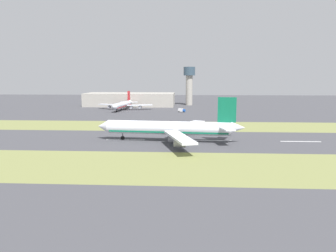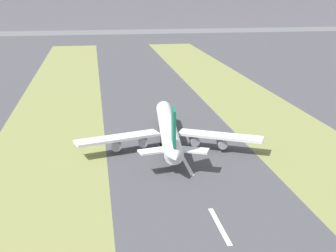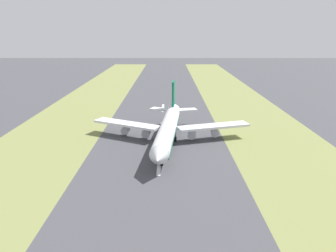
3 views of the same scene
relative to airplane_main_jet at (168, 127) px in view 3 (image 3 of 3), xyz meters
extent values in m
plane|color=#424247|center=(3.04, -3.84, -6.02)|extent=(800.00, 800.00, 0.00)
cube|color=olive|center=(-41.96, -3.84, -6.02)|extent=(40.00, 600.00, 0.01)
cube|color=olive|center=(48.04, -3.84, -6.02)|extent=(40.00, 600.00, 0.01)
cube|color=silver|center=(3.04, -58.10, -6.01)|extent=(1.20, 18.00, 0.01)
cube|color=silver|center=(3.04, -18.10, -6.01)|extent=(1.20, 18.00, 0.01)
cube|color=silver|center=(3.04, 21.90, -6.01)|extent=(1.20, 18.00, 0.01)
cylinder|color=silver|center=(0.18, 1.90, 0.18)|extent=(11.20, 56.32, 6.00)
cone|color=silver|center=(3.02, 32.26, 0.18)|extent=(6.32, 5.53, 5.88)
cone|color=silver|center=(-2.72, -28.97, 0.98)|extent=(5.64, 6.45, 5.10)
cube|color=#0F6647|center=(0.18, 1.90, -1.47)|extent=(10.69, 54.06, 0.70)
cube|color=silver|center=(-17.92, -3.66, -0.72)|extent=(29.50, 14.06, 0.90)
cube|color=silver|center=(16.93, -6.92, -0.72)|extent=(28.51, 18.65, 0.90)
cylinder|color=#93939E|center=(-9.16, -1.25, -3.17)|extent=(3.63, 5.08, 3.20)
cylinder|color=#93939E|center=(-18.44, -3.89, -3.17)|extent=(3.63, 5.08, 3.20)
cylinder|color=#93939E|center=(8.77, -2.93, -3.17)|extent=(3.63, 5.08, 3.20)
cylinder|color=#93939E|center=(17.40, -7.25, -3.17)|extent=(3.63, 5.08, 3.20)
cube|color=#0F6647|center=(-2.25, -23.99, 8.68)|extent=(1.54, 8.04, 11.00)
cube|color=silver|center=(-7.72, -23.48, 1.18)|extent=(10.72, 6.48, 0.60)
cube|color=silver|center=(3.23, -24.50, 1.18)|extent=(10.92, 8.00, 0.60)
cylinder|color=#59595E|center=(2.16, 23.08, -3.52)|extent=(0.50, 0.50, 3.20)
cylinder|color=black|center=(2.16, 23.08, -5.12)|extent=(1.06, 1.88, 1.80)
cylinder|color=#59595E|center=(-2.69, -0.85, -3.52)|extent=(0.50, 0.50, 3.20)
cylinder|color=black|center=(-2.69, -0.85, -5.12)|extent=(1.06, 1.88, 1.80)
cylinder|color=#59595E|center=(2.49, -1.33, -3.52)|extent=(0.50, 0.50, 3.20)
cylinder|color=black|center=(2.49, -1.33, -5.12)|extent=(1.06, 1.88, 1.80)
camera|label=1|loc=(-145.40, -6.56, 22.50)|focal=35.00mm
camera|label=2|loc=(-24.66, -154.25, 48.74)|focal=50.00mm
camera|label=3|loc=(0.08, 120.29, 35.60)|focal=35.00mm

